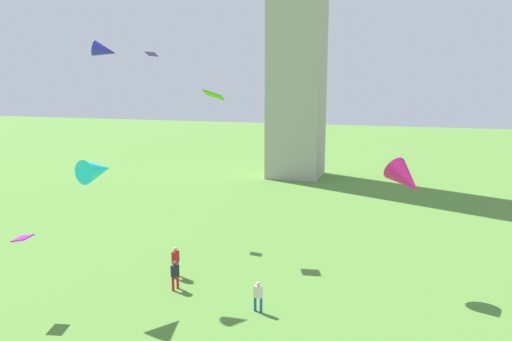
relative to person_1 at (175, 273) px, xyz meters
name	(u,v)px	position (x,y,z in m)	size (l,w,h in m)	color
person_1	(175,273)	(0.00, 0.00, 0.00)	(0.36, 0.49, 1.62)	red
person_3	(258,295)	(5.00, -1.17, -0.04)	(0.47, 0.34, 1.55)	#235693
person_4	(176,260)	(-0.74, 1.57, 0.10)	(0.27, 0.56, 1.80)	red
kite_flying_0	(151,54)	(-6.79, 10.70, 12.07)	(0.93, 0.70, 0.37)	#4B27C3
kite_flying_1	(23,238)	(-5.80, -4.29, 2.78)	(0.90, 1.12, 0.21)	#9E0CF1
kite_flying_2	(214,95)	(-0.76, 7.79, 9.23)	(1.42, 0.92, 0.76)	#50BB05
kite_flying_3	(105,51)	(-4.80, 1.83, 11.80)	(1.60, 1.27, 1.14)	#3029C0
kite_flying_4	(406,179)	(11.55, 4.01, 5.08)	(2.67, 2.64, 2.13)	#D41C75
kite_flying_6	(97,170)	(-3.23, -1.76, 5.77)	(1.54, 1.96, 1.28)	#1CE7EE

